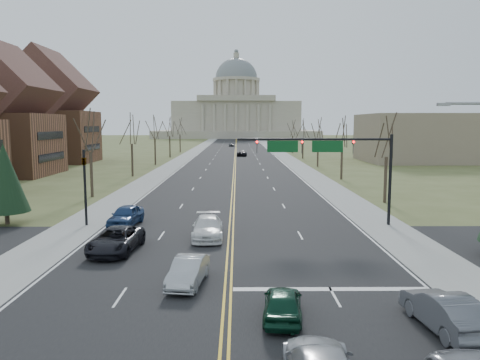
{
  "coord_description": "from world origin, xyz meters",
  "views": [
    {
      "loc": [
        0.46,
        -22.92,
        8.04
      ],
      "look_at": [
        0.71,
        18.56,
        3.0
      ],
      "focal_mm": 35.0,
      "sensor_mm": 36.0,
      "label": 1
    }
  ],
  "objects_px": {
    "signal_mast": "(327,153)",
    "car_nb_outer_lead": "(445,311)",
    "signal_left": "(85,179)",
    "car_sb_inner_lead": "(188,271)",
    "car_sb_inner_second": "(208,228)",
    "car_sb_outer_second": "(126,216)",
    "car_far_sb": "(232,144)",
    "car_far_nb": "(242,153)",
    "car_nb_inner_lead": "(283,303)",
    "car_sb_outer_lead": "(116,240)"
  },
  "relations": [
    {
      "from": "signal_left",
      "to": "car_sb_outer_second",
      "type": "bearing_deg",
      "value": -2.38
    },
    {
      "from": "signal_left",
      "to": "car_nb_outer_lead",
      "type": "bearing_deg",
      "value": -43.43
    },
    {
      "from": "car_sb_inner_second",
      "to": "car_nb_outer_lead",
      "type": "bearing_deg",
      "value": -57.44
    },
    {
      "from": "car_far_nb",
      "to": "car_far_sb",
      "type": "bearing_deg",
      "value": -82.57
    },
    {
      "from": "signal_mast",
      "to": "car_sb_inner_second",
      "type": "relative_size",
      "value": 2.35
    },
    {
      "from": "signal_mast",
      "to": "car_nb_outer_lead",
      "type": "height_order",
      "value": "signal_mast"
    },
    {
      "from": "car_nb_inner_lead",
      "to": "car_sb_outer_second",
      "type": "bearing_deg",
      "value": -52.93
    },
    {
      "from": "car_nb_inner_lead",
      "to": "car_far_nb",
      "type": "bearing_deg",
      "value": -83.47
    },
    {
      "from": "car_far_sb",
      "to": "car_nb_outer_lead",
      "type": "bearing_deg",
      "value": -83.68
    },
    {
      "from": "car_sb_inner_lead",
      "to": "car_sb_inner_second",
      "type": "distance_m",
      "value": 9.53
    },
    {
      "from": "car_sb_inner_lead",
      "to": "car_sb_outer_second",
      "type": "xyz_separation_m",
      "value": [
        -6.34,
        13.63,
        0.12
      ]
    },
    {
      "from": "car_sb_outer_lead",
      "to": "car_far_sb",
      "type": "height_order",
      "value": "car_sb_outer_lead"
    },
    {
      "from": "car_sb_inner_second",
      "to": "car_sb_outer_second",
      "type": "relative_size",
      "value": 1.1
    },
    {
      "from": "signal_mast",
      "to": "car_far_sb",
      "type": "distance_m",
      "value": 127.48
    },
    {
      "from": "signal_left",
      "to": "car_far_sb",
      "type": "height_order",
      "value": "signal_left"
    },
    {
      "from": "car_sb_outer_second",
      "to": "car_sb_outer_lead",
      "type": "bearing_deg",
      "value": -75.19
    },
    {
      "from": "car_sb_inner_lead",
      "to": "car_sb_outer_lead",
      "type": "bearing_deg",
      "value": 138.06
    },
    {
      "from": "signal_mast",
      "to": "car_nb_inner_lead",
      "type": "xyz_separation_m",
      "value": [
        -5.11,
        -17.91,
        -5.09
      ]
    },
    {
      "from": "car_nb_outer_lead",
      "to": "car_far_nb",
      "type": "xyz_separation_m",
      "value": [
        -6.91,
        97.75,
        -0.08
      ]
    },
    {
      "from": "signal_mast",
      "to": "car_far_nb",
      "type": "distance_m",
      "value": 79.14
    },
    {
      "from": "car_nb_inner_lead",
      "to": "car_sb_inner_second",
      "type": "xyz_separation_m",
      "value": [
        -3.96,
        13.67,
        0.08
      ]
    },
    {
      "from": "car_sb_inner_lead",
      "to": "car_sb_outer_second",
      "type": "relative_size",
      "value": 0.88
    },
    {
      "from": "signal_left",
      "to": "car_far_nb",
      "type": "xyz_separation_m",
      "value": [
        13.15,
        78.77,
        -3.02
      ]
    },
    {
      "from": "car_sb_outer_lead",
      "to": "car_sb_outer_second",
      "type": "height_order",
      "value": "car_sb_outer_second"
    },
    {
      "from": "car_sb_outer_second",
      "to": "car_far_sb",
      "type": "relative_size",
      "value": 1.07
    },
    {
      "from": "car_far_sb",
      "to": "car_nb_inner_lead",
      "type": "bearing_deg",
      "value": -86.1
    },
    {
      "from": "car_nb_inner_lead",
      "to": "car_far_sb",
      "type": "distance_m",
      "value": 145.03
    },
    {
      "from": "signal_mast",
      "to": "car_sb_outer_second",
      "type": "xyz_separation_m",
      "value": [
        -15.78,
        -0.13,
        -4.95
      ]
    },
    {
      "from": "signal_mast",
      "to": "signal_left",
      "type": "distance_m",
      "value": 19.06
    },
    {
      "from": "car_nb_inner_lead",
      "to": "car_far_nb",
      "type": "height_order",
      "value": "car_far_nb"
    },
    {
      "from": "car_sb_inner_second",
      "to": "car_far_nb",
      "type": "bearing_deg",
      "value": 85.69
    },
    {
      "from": "car_sb_inner_lead",
      "to": "car_sb_outer_lead",
      "type": "distance_m",
      "value": 7.92
    },
    {
      "from": "car_sb_inner_lead",
      "to": "car_far_sb",
      "type": "relative_size",
      "value": 0.93
    },
    {
      "from": "car_nb_outer_lead",
      "to": "car_far_sb",
      "type": "height_order",
      "value": "car_nb_outer_lead"
    },
    {
      "from": "car_sb_outer_second",
      "to": "car_far_sb",
      "type": "height_order",
      "value": "car_sb_outer_second"
    },
    {
      "from": "signal_left",
      "to": "car_far_sb",
      "type": "xyz_separation_m",
      "value": [
        10.05,
        127.07,
        -2.95
      ]
    },
    {
      "from": "car_far_nb",
      "to": "car_far_sb",
      "type": "height_order",
      "value": "car_far_sb"
    },
    {
      "from": "signal_left",
      "to": "car_nb_outer_lead",
      "type": "relative_size",
      "value": 1.31
    },
    {
      "from": "car_sb_outer_second",
      "to": "car_nb_inner_lead",
      "type": "bearing_deg",
      "value": -53.05
    },
    {
      "from": "car_nb_inner_lead",
      "to": "car_sb_inner_second",
      "type": "distance_m",
      "value": 14.24
    },
    {
      "from": "car_sb_outer_lead",
      "to": "car_sb_inner_second",
      "type": "height_order",
      "value": "car_sb_outer_lead"
    },
    {
      "from": "signal_mast",
      "to": "car_far_nb",
      "type": "relative_size",
      "value": 2.47
    },
    {
      "from": "car_sb_inner_lead",
      "to": "car_sb_outer_second",
      "type": "bearing_deg",
      "value": 122.39
    },
    {
      "from": "car_sb_inner_second",
      "to": "car_far_sb",
      "type": "xyz_separation_m",
      "value": [
        0.17,
        131.31,
        0.0
      ]
    },
    {
      "from": "car_sb_inner_lead",
      "to": "car_far_sb",
      "type": "height_order",
      "value": "car_far_sb"
    },
    {
      "from": "signal_left",
      "to": "car_sb_inner_lead",
      "type": "height_order",
      "value": "signal_left"
    },
    {
      "from": "car_sb_outer_second",
      "to": "car_far_nb",
      "type": "bearing_deg",
      "value": 88.79
    },
    {
      "from": "car_nb_outer_lead",
      "to": "car_sb_inner_lead",
      "type": "bearing_deg",
      "value": -32.96
    },
    {
      "from": "signal_mast",
      "to": "car_sb_inner_lead",
      "type": "bearing_deg",
      "value": -124.44
    },
    {
      "from": "signal_left",
      "to": "car_sb_inner_second",
      "type": "distance_m",
      "value": 11.15
    }
  ]
}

